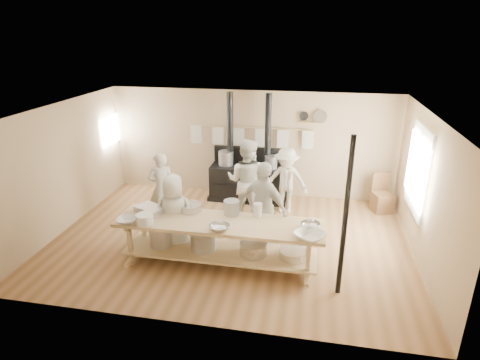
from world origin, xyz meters
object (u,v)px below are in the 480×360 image
object	(u,v)px
prep_table	(219,238)
cook_far_left	(162,188)
cook_right	(264,208)
chair	(382,200)
stove	(248,179)
cook_center	(174,215)
cook_by_window	(286,181)
cook_left	(247,181)
roasting_pan	(151,209)

from	to	relation	value
prep_table	cook_far_left	distance (m)	2.19
cook_right	chair	bearing A→B (deg)	-107.18
stove	chair	size ratio (longest dim) A/B	2.94
cook_center	cook_far_left	bearing A→B (deg)	-70.68
cook_center	cook_by_window	bearing A→B (deg)	-142.39
cook_left	roasting_pan	bearing A→B (deg)	57.82
stove	cook_far_left	size ratio (longest dim) A/B	1.67
cook_right	chair	distance (m)	3.36
prep_table	cook_by_window	bearing A→B (deg)	67.99
cook_far_left	stove	bearing A→B (deg)	-164.02
prep_table	cook_far_left	xyz separation A→B (m)	(-1.61, 1.46, 0.26)
chair	stove	bearing A→B (deg)	159.09
chair	prep_table	bearing A→B (deg)	-155.89
prep_table	cook_left	distance (m)	1.90
stove	prep_table	world-z (taller)	stove
cook_far_left	cook_center	distance (m)	1.39
cook_left	cook_right	xyz separation A→B (m)	(0.53, -1.19, -0.04)
cook_left	cook_center	distance (m)	1.93
stove	cook_by_window	size ratio (longest dim) A/B	1.70
cook_center	roasting_pan	xyz separation A→B (m)	(-0.39, -0.13, 0.13)
stove	roasting_pan	world-z (taller)	stove
prep_table	cook_left	world-z (taller)	cook_left
cook_left	roasting_pan	world-z (taller)	cook_left
prep_table	cook_left	size ratio (longest dim) A/B	1.96
cook_left	roasting_pan	size ratio (longest dim) A/B	3.59
cook_far_left	cook_left	world-z (taller)	cook_left
prep_table	chair	bearing A→B (deg)	42.28
cook_center	chair	xyz separation A→B (m)	(4.06, 2.61, -0.51)
cook_center	cook_right	world-z (taller)	cook_right
cook_far_left	roasting_pan	world-z (taller)	cook_far_left
roasting_pan	chair	bearing A→B (deg)	31.64
prep_table	cook_right	xyz separation A→B (m)	(0.70, 0.66, 0.35)
chair	cook_center	bearing A→B (deg)	-165.43
stove	roasting_pan	bearing A→B (deg)	-114.17
stove	prep_table	distance (m)	3.02
cook_far_left	cook_center	xyz separation A→B (m)	(0.71, -1.20, -0.01)
stove	cook_far_left	xyz separation A→B (m)	(-1.61, -1.56, 0.26)
cook_by_window	roasting_pan	distance (m)	3.21
cook_far_left	cook_by_window	bearing A→B (deg)	171.97
cook_right	cook_by_window	distance (m)	1.76
stove	cook_far_left	bearing A→B (deg)	-135.94
stove	cook_by_window	bearing A→B (deg)	-32.58
cook_by_window	cook_left	bearing A→B (deg)	-142.13
cook_by_window	chair	bearing A→B (deg)	15.51
stove	cook_far_left	distance (m)	2.26
cook_center	cook_by_window	xyz separation A→B (m)	(1.87, 2.14, -0.01)
cook_center	roasting_pan	bearing A→B (deg)	7.51
chair	roasting_pan	world-z (taller)	roasting_pan
stove	cook_left	bearing A→B (deg)	-81.77
cook_center	chair	distance (m)	4.85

